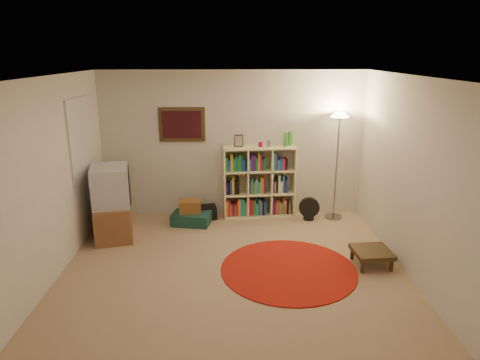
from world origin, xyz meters
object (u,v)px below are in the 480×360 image
(floor_fan, at_px, (309,209))
(tv_stand, at_px, (112,204))
(suitcase, at_px, (191,218))
(side_table, at_px, (372,252))
(bookshelf, at_px, (258,183))
(floor_lamp, at_px, (339,131))

(floor_fan, xyz_separation_m, tv_stand, (-3.15, -0.65, 0.34))
(tv_stand, height_order, suitcase, tv_stand)
(tv_stand, relative_size, suitcase, 1.67)
(side_table, bearing_deg, tv_stand, 164.83)
(bookshelf, relative_size, floor_fan, 3.68)
(bookshelf, xyz_separation_m, side_table, (1.43, -1.91, -0.41))
(bookshelf, height_order, tv_stand, bookshelf)
(floor_lamp, distance_m, suitcase, 2.84)
(floor_lamp, xyz_separation_m, side_table, (0.11, -1.74, -1.33))
(floor_fan, distance_m, side_table, 1.75)
(floor_fan, bearing_deg, bookshelf, 169.64)
(tv_stand, xyz_separation_m, side_table, (3.71, -1.01, -0.36))
(floor_fan, bearing_deg, side_table, -65.75)
(bookshelf, distance_m, floor_lamp, 1.61)
(bookshelf, xyz_separation_m, suitcase, (-1.14, -0.40, -0.50))
(tv_stand, height_order, side_table, tv_stand)
(floor_fan, height_order, tv_stand, tv_stand)
(tv_stand, bearing_deg, side_table, -28.56)
(suitcase, bearing_deg, side_table, -19.91)
(suitcase, distance_m, side_table, 2.97)
(floor_lamp, bearing_deg, floor_fan, -169.04)
(tv_stand, bearing_deg, floor_lamp, -1.82)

